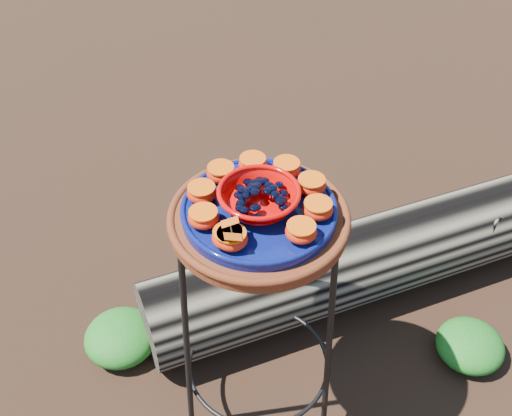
{
  "coord_description": "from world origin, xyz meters",
  "views": [
    {
      "loc": [
        0.02,
        -1.05,
        1.72
      ],
      "look_at": [
        -0.01,
        0.0,
        0.75
      ],
      "focal_mm": 45.0,
      "sensor_mm": 36.0,
      "label": 1
    }
  ],
  "objects_px": {
    "plant_stand": "(258,320)",
    "red_bowl": "(259,199)",
    "terracotta_saucer": "(259,220)",
    "cobalt_plate": "(259,211)",
    "driftwood_log": "(364,260)"
  },
  "relations": [
    {
      "from": "plant_stand",
      "to": "cobalt_plate",
      "type": "height_order",
      "value": "cobalt_plate"
    },
    {
      "from": "plant_stand",
      "to": "cobalt_plate",
      "type": "xyz_separation_m",
      "value": [
        0.0,
        0.0,
        0.39
      ]
    },
    {
      "from": "red_bowl",
      "to": "plant_stand",
      "type": "bearing_deg",
      "value": 0.0
    },
    {
      "from": "red_bowl",
      "to": "driftwood_log",
      "type": "xyz_separation_m",
      "value": [
        0.35,
        0.42,
        -0.64
      ]
    },
    {
      "from": "driftwood_log",
      "to": "red_bowl",
      "type": "bearing_deg",
      "value": -129.78
    },
    {
      "from": "plant_stand",
      "to": "red_bowl",
      "type": "xyz_separation_m",
      "value": [
        0.0,
        0.0,
        0.43
      ]
    },
    {
      "from": "red_bowl",
      "to": "terracotta_saucer",
      "type": "bearing_deg",
      "value": 0.0
    },
    {
      "from": "plant_stand",
      "to": "red_bowl",
      "type": "distance_m",
      "value": 0.43
    },
    {
      "from": "plant_stand",
      "to": "driftwood_log",
      "type": "relative_size",
      "value": 0.47
    },
    {
      "from": "terracotta_saucer",
      "to": "driftwood_log",
      "type": "xyz_separation_m",
      "value": [
        0.35,
        0.42,
        -0.58
      ]
    },
    {
      "from": "driftwood_log",
      "to": "plant_stand",
      "type": "bearing_deg",
      "value": -129.78
    },
    {
      "from": "cobalt_plate",
      "to": "plant_stand",
      "type": "bearing_deg",
      "value": 0.0
    },
    {
      "from": "plant_stand",
      "to": "terracotta_saucer",
      "type": "bearing_deg",
      "value": 0.0
    },
    {
      "from": "plant_stand",
      "to": "driftwood_log",
      "type": "bearing_deg",
      "value": 50.22
    },
    {
      "from": "cobalt_plate",
      "to": "driftwood_log",
      "type": "bearing_deg",
      "value": 50.22
    }
  ]
}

